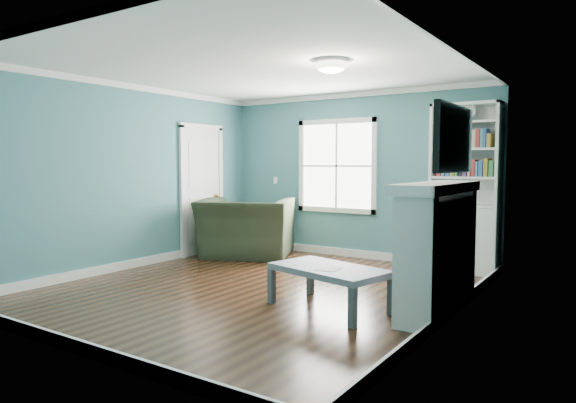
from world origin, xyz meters
The scene contains 13 objects.
floor centered at (0.00, 0.00, 0.00)m, with size 5.00×5.00×0.00m, color black.
room_walls centered at (0.00, 0.00, 1.58)m, with size 5.00×5.00×5.00m.
trim centered at (0.00, 0.00, 1.24)m, with size 4.50×5.00×2.60m.
window centered at (-0.30, 2.49, 1.45)m, with size 1.40×0.06×1.50m.
bookshelf centered at (1.77, 2.30, 0.92)m, with size 0.90×0.35×2.31m.
fireplace centered at (2.08, 0.20, 0.64)m, with size 0.44×1.58×1.30m.
tv centered at (2.20, 0.20, 1.72)m, with size 0.06×1.10×0.65m, color black.
door centered at (-2.22, 1.40, 1.07)m, with size 0.12×0.98×2.17m.
ceiling_fixture centered at (0.90, 0.10, 2.55)m, with size 0.38×0.38×0.15m.
light_switch centered at (-1.50, 2.48, 1.20)m, with size 0.08×0.01×0.12m, color white.
recliner centered at (-1.45, 1.60, 0.62)m, with size 1.42×0.93×1.24m, color #222E1D.
coffee_table centered at (1.10, -0.29, 0.38)m, with size 1.31×0.92×0.43m.
paper_sheet centered at (1.14, -0.37, 0.44)m, with size 0.22×0.28×0.00m, color white.
Camera 1 is at (3.61, -4.83, 1.49)m, focal length 32.00 mm.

